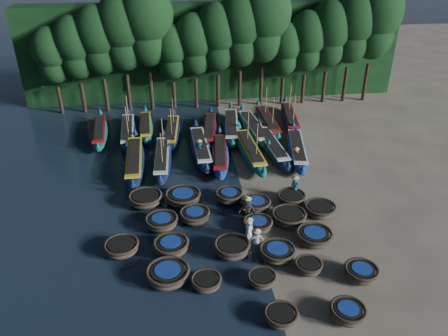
{
  "coord_description": "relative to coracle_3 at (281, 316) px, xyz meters",
  "views": [
    {
      "loc": [
        -4.6,
        -23.74,
        16.75
      ],
      "look_at": [
        -1.21,
        4.02,
        1.3
      ],
      "focal_mm": 35.0,
      "sensor_mm": 36.0,
      "label": 1
    }
  ],
  "objects": [
    {
      "name": "tree_14",
      "position": [
        16.27,
        29.26,
        8.3
      ],
      "size": [
        5.34,
        5.34,
        12.58
      ],
      "color": "black",
      "rests_on": "ground"
    },
    {
      "name": "fisherman_4",
      "position": [
        -0.22,
        5.29,
        0.48
      ],
      "size": [
        0.94,
        0.52,
        1.74
      ],
      "rotation": [
        0.0,
        0.0,
        0.1
      ],
      "color": "silver",
      "rests_on": "ground"
    },
    {
      "name": "coracle_17",
      "position": [
        0.27,
        7.38,
        0.04
      ],
      "size": [
        2.19,
        2.19,
        0.7
      ],
      "rotation": [
        0.0,
        0.0,
        0.28
      ],
      "color": "#4D4430",
      "rests_on": "ground"
    },
    {
      "name": "long_boat_14",
      "position": [
        0.66,
        22.29,
        0.22
      ],
      "size": [
        2.55,
        8.74,
        1.55
      ],
      "rotation": [
        0.0,
        0.0,
        -0.12
      ],
      "color": "#0F5754",
      "rests_on": "ground"
    },
    {
      "name": "fisherman_0",
      "position": [
        -0.47,
        6.39,
        0.49
      ],
      "size": [
        0.65,
        0.86,
        1.78
      ],
      "rotation": [
        0.0,
        0.0,
        1.36
      ],
      "color": "silver",
      "rests_on": "ground"
    },
    {
      "name": "tree_7",
      "position": [
        0.17,
        29.26,
        6.95
      ],
      "size": [
        4.51,
        4.51,
        10.63
      ],
      "color": "black",
      "rests_on": "ground"
    },
    {
      "name": "long_boat_7",
      "position": [
        3.48,
        17.73,
        0.21
      ],
      "size": [
        2.17,
        8.58,
        1.51
      ],
      "rotation": [
        0.0,
        0.0,
        0.08
      ],
      "color": "#0F2039",
      "rests_on": "ground"
    },
    {
      "name": "tree_11",
      "position": [
        9.37,
        29.26,
        6.28
      ],
      "size": [
        4.09,
        4.09,
        9.65
      ],
      "color": "black",
      "rests_on": "ground"
    },
    {
      "name": "coracle_19",
      "position": [
        4.69,
        8.51,
        0.04
      ],
      "size": [
        2.14,
        2.14,
        0.72
      ],
      "rotation": [
        0.0,
        0.0,
        0.01
      ],
      "color": "#4D4430",
      "rests_on": "ground"
    },
    {
      "name": "long_boat_17",
      "position": [
        6.55,
        23.74,
        0.19
      ],
      "size": [
        2.42,
        8.3,
        3.55
      ],
      "rotation": [
        0.0,
        0.0,
        -0.12
      ],
      "color": "#0F2039",
      "rests_on": "ground"
    },
    {
      "name": "tree_4",
      "position": [
        -6.73,
        29.26,
        8.3
      ],
      "size": [
        5.34,
        5.34,
        12.58
      ],
      "color": "black",
      "rests_on": "ground"
    },
    {
      "name": "fisherman_2",
      "position": [
        -0.28,
        8.67,
        0.5
      ],
      "size": [
        0.95,
        1.0,
        1.84
      ],
      "rotation": [
        0.0,
        0.0,
        4.16
      ],
      "color": "#CF4D1B",
      "rests_on": "ground"
    },
    {
      "name": "tree_8",
      "position": [
        2.47,
        29.26,
        7.63
      ],
      "size": [
        4.92,
        4.92,
        11.6
      ],
      "color": "black",
      "rests_on": "ground"
    },
    {
      "name": "long_boat_11",
      "position": [
        -7.21,
        23.46,
        0.14
      ],
      "size": [
        1.64,
        7.53,
        1.33
      ],
      "rotation": [
        0.0,
        0.0,
        0.04
      ],
      "color": "#0F5754",
      "rests_on": "ground"
    },
    {
      "name": "coracle_9",
      "position": [
        4.99,
        2.37,
        0.06
      ],
      "size": [
        1.91,
        1.91,
        0.75
      ],
      "rotation": [
        0.0,
        0.0,
        0.1
      ],
      "color": "#4D4430",
      "rests_on": "ground"
    },
    {
      "name": "fisherman_6",
      "position": [
        4.9,
        15.49,
        0.45
      ],
      "size": [
        0.55,
        0.77,
        1.69
      ],
      "rotation": [
        0.0,
        0.0,
        1.46
      ],
      "color": "#CF4D1B",
      "rests_on": "ground"
    },
    {
      "name": "coracle_22",
      "position": [
        -1.09,
        10.81,
        0.09
      ],
      "size": [
        2.02,
        2.02,
        0.79
      ],
      "rotation": [
        0.0,
        0.0,
        -0.12
      ],
      "color": "#4D4430",
      "rests_on": "ground"
    },
    {
      "name": "tree_9",
      "position": [
        4.77,
        29.26,
        8.3
      ],
      "size": [
        5.34,
        5.34,
        12.58
      ],
      "color": "black",
      "rests_on": "ground"
    },
    {
      "name": "tree_1",
      "position": [
        -13.63,
        29.26,
        6.28
      ],
      "size": [
        4.09,
        4.09,
        9.65
      ],
      "color": "black",
      "rests_on": "ground"
    },
    {
      "name": "long_boat_12",
      "position": [
        -4.82,
        21.91,
        0.17
      ],
      "size": [
        1.98,
        7.89,
        3.36
      ],
      "rotation": [
        0.0,
        0.0,
        -0.08
      ],
      "color": "#0F2039",
      "rests_on": "ground"
    },
    {
      "name": "coracle_15",
      "position": [
        -5.72,
        8.34,
        0.08
      ],
      "size": [
        2.18,
        2.18,
        0.77
      ],
      "rotation": [
        0.0,
        0.0,
        -0.12
      ],
      "color": "#4D4430",
      "rests_on": "ground"
    },
    {
      "name": "long_boat_13",
      "position": [
        -1.44,
        21.85,
        0.19
      ],
      "size": [
        2.46,
        8.25,
        1.46
      ],
      "rotation": [
        0.0,
        0.0,
        -0.13
      ],
      "color": "#0F2039",
      "rests_on": "ground"
    },
    {
      "name": "ground",
      "position": [
        0.07,
        9.26,
        -0.37
      ],
      "size": [
        120.0,
        120.0,
        0.0
      ],
      "primitive_type": "plane",
      "color": "gray",
      "rests_on": "ground"
    },
    {
      "name": "fisherman_5",
      "position": [
        -2.67,
        17.24,
        0.55
      ],
      "size": [
        1.32,
        1.67,
        1.98
      ],
      "rotation": [
        0.0,
        0.0,
        2.13
      ],
      "color": "#1B6474",
      "rests_on": "ground"
    },
    {
      "name": "coracle_23",
      "position": [
        0.56,
        9.55,
        0.08
      ],
      "size": [
        2.18,
        2.18,
        0.78
      ],
      "rotation": [
        0.0,
        0.0,
        -0.2
      ],
      "color": "#4D4430",
      "rests_on": "ground"
    },
    {
      "name": "coracle_16",
      "position": [
        -3.6,
        8.76,
        0.08
      ],
      "size": [
        2.16,
        2.16,
        0.78
      ],
      "rotation": [
        0.0,
        0.0,
        -0.19
      ],
      "color": "#4D4430",
      "rests_on": "ground"
    },
    {
      "name": "foliage_wall",
      "position": [
        0.07,
        32.76,
        4.63
      ],
      "size": [
        40.0,
        3.0,
        10.0
      ],
      "primitive_type": "cube",
      "color": "black",
      "rests_on": "ground"
    },
    {
      "name": "coracle_10",
      "position": [
        -8.04,
        6.13,
        0.04
      ],
      "size": [
        2.39,
        2.39,
        0.72
      ],
      "rotation": [
        0.0,
        0.0,
        0.29
      ],
      "color": "#4D4430",
      "rests_on": "ground"
    },
    {
      "name": "long_boat_9",
      "position": [
        -11.32,
        22.69,
        0.17
      ],
      "size": [
        2.14,
        8.03,
        1.42
      ],
      "rotation": [
        0.0,
        0.0,
        0.09
      ],
      "color": "#0F5754",
      "rests_on": "ground"
    },
    {
      "name": "coracle_11",
      "position": [
        -5.17,
        5.83,
        0.09
      ],
      "size": [
        2.53,
        2.53,
        0.79
      ],
      "rotation": [
        0.0,
        0.0,
        0.37
      ],
      "color": "#4D4430",
      "rests_on": "ground"
    },
    {
      "name": "coracle_20",
      "position": [
        -6.83,
        11.14,
        0.08
      ],
      "size": [
        2.78,
        2.78,
        0.79
      ],
      "rotation": [
        0.0,
        0.0,
        0.33
      ],
      "color": "#4D4430",
      "rests_on": "ground"
    },
    {
      "name": "fisherman_1",
      "position": [
        3.51,
        10.71,
        0.57
      ],
      "size": [
        0.71,
        0.72,
        1.87
      ],
      "rotation": [
        0.0,
        0.0,
        5.44
      ],
      "color": "#1B6474",
      "rests_on": "ground"
    },
    {
      "name": "coracle_14",
      "position": [
        3.43,
        5.75,
        0.06
      ],
      "size": [
        2.69,
        2.69,
        0.73
      ],
      "rotation": [
        0.0,
        0.0,
        0.35
      ],
      "color": "#4D4430",
      "rests_on": "ground"
    },
    {
      "name": "coracle_13",
      "position": [
        0.89,
        4.62,
        0.04
      ],
      "size": [
        2.55,
        2.55,
        0.7
      ],
      "rotation": [
        0.0,
        0.0,
        -0.36
      ],
      "color": "#4D4430",
      "rests_on": "ground"
    },
    {
      "name": "tree_2",
      "position": [
        -11.33,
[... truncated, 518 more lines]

